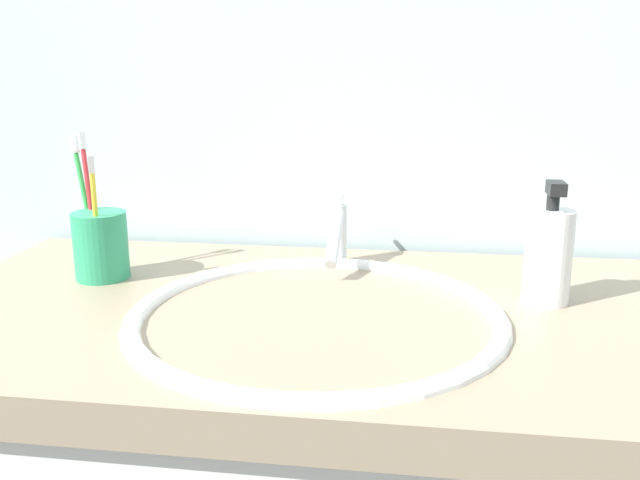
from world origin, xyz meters
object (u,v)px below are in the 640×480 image
object	(u,v)px
toothbrush_green	(84,196)
toothbrush_yellow	(95,209)
toothbrush_cup	(101,245)
soap_dispenser	(548,254)
toothbrush_red	(89,194)
faucet	(338,233)

from	to	relation	value
toothbrush_green	toothbrush_yellow	xyz separation A→B (m)	(0.04, -0.05, -0.01)
toothbrush_cup	soap_dispenser	bearing A→B (deg)	-1.53
toothbrush_yellow	soap_dispenser	bearing A→B (deg)	0.67
toothbrush_yellow	toothbrush_red	world-z (taller)	toothbrush_red
toothbrush_green	toothbrush_cup	bearing A→B (deg)	-39.38
faucet	toothbrush_yellow	world-z (taller)	toothbrush_yellow
toothbrush_cup	toothbrush_green	world-z (taller)	toothbrush_green
toothbrush_green	toothbrush_yellow	bearing A→B (deg)	-51.26
toothbrush_red	soap_dispenser	distance (m)	0.64
soap_dispenser	toothbrush_red	bearing A→B (deg)	176.64
toothbrush_red	soap_dispenser	bearing A→B (deg)	-3.36
toothbrush_green	toothbrush_red	world-z (taller)	toothbrush_red
toothbrush_cup	toothbrush_red	size ratio (longest dim) A/B	0.48
toothbrush_cup	toothbrush_yellow	distance (m)	0.06
toothbrush_cup	toothbrush_red	distance (m)	0.08
toothbrush_red	toothbrush_cup	bearing A→B (deg)	-43.72
toothbrush_cup	toothbrush_yellow	bearing A→B (deg)	-71.23
faucet	toothbrush_green	xyz separation A→B (m)	(-0.36, -0.08, 0.06)
faucet	soap_dispenser	size ratio (longest dim) A/B	0.93
faucet	soap_dispenser	world-z (taller)	soap_dispenser
toothbrush_green	soap_dispenser	distance (m)	0.65
toothbrush_green	toothbrush_red	xyz separation A→B (m)	(0.01, -0.01, 0.00)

